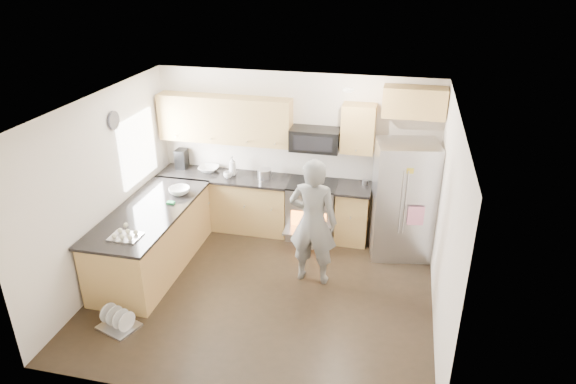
% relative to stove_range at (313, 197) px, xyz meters
% --- Properties ---
extents(ground, '(4.50, 4.50, 0.00)m').
position_rel_stove_range_xyz_m(ground, '(-0.35, -1.69, -0.68)').
color(ground, black).
rests_on(ground, ground).
extents(room_shell, '(4.54, 4.04, 2.62)m').
position_rel_stove_range_xyz_m(room_shell, '(-0.39, -1.68, 1.00)').
color(room_shell, silver).
rests_on(room_shell, ground).
extents(back_cabinet_run, '(4.45, 0.64, 2.50)m').
position_rel_stove_range_xyz_m(back_cabinet_run, '(-0.94, 0.06, 0.29)').
color(back_cabinet_run, tan).
rests_on(back_cabinet_run, ground).
extents(peninsula, '(0.96, 2.36, 1.02)m').
position_rel_stove_range_xyz_m(peninsula, '(-2.10, -1.44, -0.21)').
color(peninsula, tan).
rests_on(peninsula, ground).
extents(stove_range, '(0.76, 0.97, 1.79)m').
position_rel_stove_range_xyz_m(stove_range, '(0.00, 0.00, 0.00)').
color(stove_range, '#B7B7BC').
rests_on(stove_range, ground).
extents(refrigerator, '(0.98, 0.82, 1.79)m').
position_rel_stove_range_xyz_m(refrigerator, '(1.41, -0.24, 0.22)').
color(refrigerator, '#B7B7BC').
rests_on(refrigerator, ground).
extents(person, '(0.69, 0.47, 1.83)m').
position_rel_stove_range_xyz_m(person, '(0.23, -1.26, 0.24)').
color(person, slate).
rests_on(person, ground).
extents(dish_rack, '(0.55, 0.50, 0.29)m').
position_rel_stove_range_xyz_m(dish_rack, '(-1.91, -2.83, -0.60)').
color(dish_rack, '#B7B7BC').
rests_on(dish_rack, ground).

